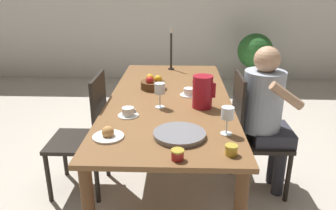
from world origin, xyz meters
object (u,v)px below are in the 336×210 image
object	(u,v)px
person_seated	(266,110)
wine_glass_juice	(227,115)
candlestick_tall	(171,53)
chair_opposite	(86,133)
serving_tray	(179,134)
wine_glass_water	(160,90)
teacup_across	(189,92)
chair_person_side	(251,132)
teacup_near_person	(128,112)
red_pitcher	(203,92)
fruit_bowl	(153,84)
potted_plant	(255,54)
bread_plate	(108,134)
jam_jar_amber	(178,154)
jam_jar_red	(231,149)

from	to	relation	value
person_seated	wine_glass_juice	world-z (taller)	person_seated
person_seated	candlestick_tall	world-z (taller)	candlestick_tall
chair_opposite	serving_tray	bearing A→B (deg)	-128.68
wine_glass_juice	candlestick_tall	bearing A→B (deg)	103.54
wine_glass_water	teacup_across	bearing A→B (deg)	52.05
chair_person_side	person_seated	bearing A→B (deg)	82.05
wine_glass_water	teacup_across	distance (m)	0.36
teacup_near_person	candlestick_tall	distance (m)	1.28
red_pitcher	wine_glass_water	distance (m)	0.30
red_pitcher	serving_tray	xyz separation A→B (m)	(-0.16, -0.48, -0.10)
fruit_bowl	candlestick_tall	distance (m)	0.68
person_seated	teacup_near_person	size ratio (longest dim) A/B	8.41
person_seated	teacup_near_person	world-z (taller)	person_seated
wine_glass_water	fruit_bowl	distance (m)	0.45
fruit_bowl	potted_plant	world-z (taller)	same
bread_plate	jam_jar_amber	size ratio (longest dim) A/B	2.69
chair_person_side	teacup_across	bearing A→B (deg)	-101.36
red_pitcher	serving_tray	size ratio (longest dim) A/B	0.76
wine_glass_water	jam_jar_amber	xyz separation A→B (m)	(0.13, -0.73, -0.10)
person_seated	wine_glass_juice	size ratio (longest dim) A/B	6.94
red_pitcher	fruit_bowl	world-z (taller)	red_pitcher
chair_opposite	fruit_bowl	size ratio (longest dim) A/B	4.76
jam_jar_red	teacup_across	bearing A→B (deg)	101.67
chair_person_side	jam_jar_red	size ratio (longest dim) A/B	14.26
jam_jar_amber	potted_plant	distance (m)	3.75
teacup_across	jam_jar_red	distance (m)	0.96
serving_tray	bread_plate	world-z (taller)	bread_plate
jam_jar_amber	jam_jar_red	bearing A→B (deg)	12.02
red_pitcher	jam_jar_amber	bearing A→B (deg)	-102.81
teacup_across	bread_plate	distance (m)	0.90
jam_jar_amber	fruit_bowl	size ratio (longest dim) A/B	0.33
chair_person_side	person_seated	xyz separation A→B (m)	(0.09, -0.01, 0.19)
person_seated	teacup_near_person	distance (m)	1.05
teacup_across	person_seated	bearing A→B (deg)	-10.82
jam_jar_amber	jam_jar_red	world-z (taller)	same
teacup_across	serving_tray	bearing A→B (deg)	-95.55
jam_jar_red	candlestick_tall	world-z (taller)	candlestick_tall
chair_person_side	teacup_across	size ratio (longest dim) A/B	6.88
wine_glass_juice	serving_tray	bearing A→B (deg)	-169.87
teacup_near_person	serving_tray	world-z (taller)	teacup_near_person
person_seated	candlestick_tall	size ratio (longest dim) A/B	2.80
candlestick_tall	potted_plant	size ratio (longest dim) A/B	0.48
jam_jar_amber	teacup_across	bearing A→B (deg)	85.36
chair_person_side	fruit_bowl	world-z (taller)	chair_person_side
wine_glass_water	serving_tray	bearing A→B (deg)	-73.49
chair_person_side	wine_glass_juice	size ratio (longest dim) A/B	5.68
chair_opposite	person_seated	xyz separation A→B (m)	(1.38, 0.05, 0.19)
chair_opposite	jam_jar_amber	bearing A→B (deg)	-139.50
serving_tray	jam_jar_amber	distance (m)	0.26
jam_jar_red	bread_plate	bearing A→B (deg)	165.43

